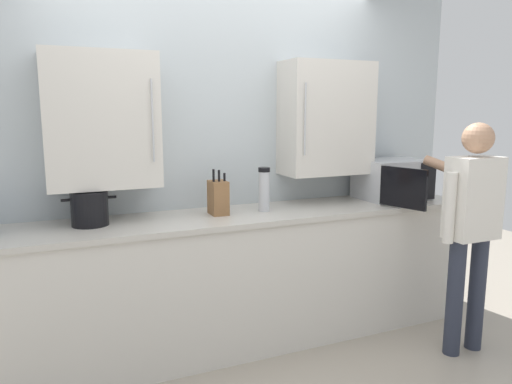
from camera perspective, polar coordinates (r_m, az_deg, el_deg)
The scene contains 7 objects.
back_wall_tiled at distance 3.48m, azimuth -4.59°, elevation 6.33°, with size 4.04×0.44×2.78m.
counter_unit at distance 3.40m, azimuth -2.69°, elevation -10.45°, with size 3.65×0.62×0.94m.
microwave_oven at distance 3.94m, azimuth 15.64°, elevation 1.43°, with size 0.52×0.75×0.31m.
thermos_flask at distance 3.33m, azimuth 0.96°, elevation 0.33°, with size 0.08×0.08×0.31m.
knife_block at distance 3.24m, azimuth -4.51°, elevation -0.64°, with size 0.11×0.15×0.31m.
stock_pot at distance 3.10m, azimuth -19.16°, elevation -1.83°, with size 0.32×0.23×0.24m.
person_figure at distance 3.47m, azimuth 24.13°, elevation -2.92°, with size 0.44×0.56×1.56m.
Camera 1 is at (-1.13, -2.28, 1.64)m, focal length 33.67 mm.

